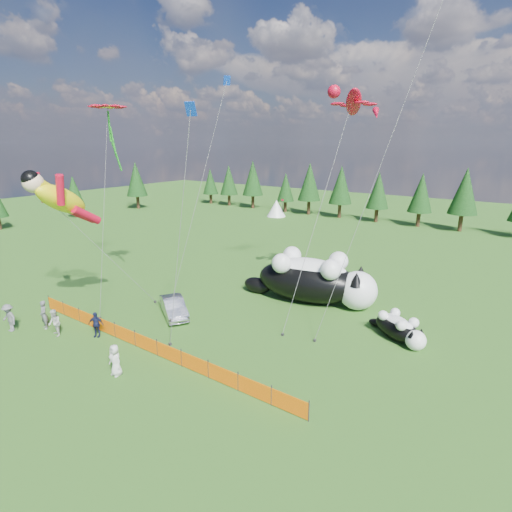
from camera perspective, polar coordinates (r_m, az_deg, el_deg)
The scene contains 17 objects.
ground at distance 27.38m, azimuth -10.48°, elevation -10.67°, with size 160.00×160.00×0.00m, color #11390A.
safety_fence at distance 25.41m, azimuth -15.45°, elevation -11.94°, with size 22.06×0.06×1.10m.
tree_line at distance 64.88m, azimuth 19.10°, elevation 7.86°, with size 90.00×4.00×8.00m, color black, non-canonical shape.
festival_tents at distance 58.25m, azimuth 27.83°, elevation 3.45°, with size 50.00×3.20×2.80m, color white, non-canonical shape.
cat_large at distance 31.45m, azimuth 8.33°, elevation -3.27°, with size 10.92×5.30×3.97m.
cat_small at distance 27.26m, azimuth 19.76°, elevation -9.66°, with size 4.20×3.18×1.68m.
car at distance 29.65m, azimuth -11.67°, elevation -7.15°, with size 1.43×4.10×1.35m, color silver.
spectator_a at distance 30.58m, azimuth -28.05°, elevation -7.43°, with size 0.72×0.47×1.97m, color #5A5A5F.
spectator_b at distance 29.16m, azimuth -26.84°, elevation -8.55°, with size 0.88×0.52×1.81m, color beige.
spectator_c at distance 28.01m, azimuth -21.90°, elevation -9.06°, with size 1.00×0.51×1.70m, color #151A3A.
spectator_d at distance 31.31m, azimuth -31.82°, elevation -7.52°, with size 1.23×0.64×1.91m, color #5A5A5F.
spectator_e at distance 23.35m, azimuth -19.47°, elevation -13.85°, with size 0.87×0.57×1.78m, color beige.
superhero_kite at distance 30.18m, azimuth -26.04°, elevation 7.26°, with size 6.12×8.06×11.59m.
gecko_kite at distance 30.62m, azimuth 13.77°, elevation 20.52°, with size 4.97×11.29×16.84m.
flower_kite at distance 33.33m, azimuth -20.43°, elevation 19.06°, with size 4.79×6.26×15.46m.
diamond_kite_a at distance 31.17m, azimuth -4.77°, elevation 21.67°, with size 1.03×6.94×17.59m.
diamond_kite_c at distance 21.97m, azimuth -9.47°, elevation 18.36°, with size 2.61×0.96×14.52m.
Camera 1 is at (17.86, -16.84, 12.13)m, focal length 28.00 mm.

